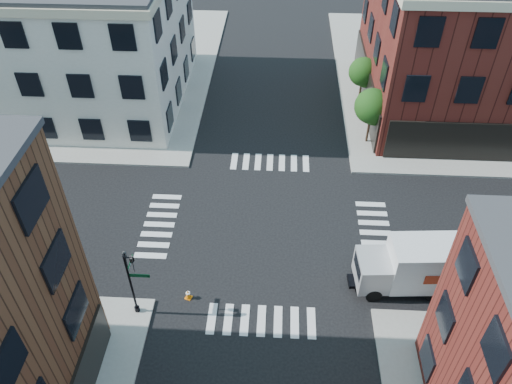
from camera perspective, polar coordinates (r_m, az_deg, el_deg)
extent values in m
plane|color=black|center=(32.31, 1.19, -4.21)|extent=(120.00, 120.00, 0.00)
cube|color=gray|center=(53.40, 25.81, 11.60)|extent=(30.00, 30.00, 0.15)
cube|color=gray|center=(53.84, -21.43, 13.14)|extent=(30.00, 30.00, 0.15)
cube|color=beige|center=(46.75, -22.84, 16.10)|extent=(22.00, 16.00, 11.00)
cylinder|color=black|center=(40.07, 12.63, 6.59)|extent=(0.18, 0.18, 1.47)
cylinder|color=black|center=(39.67, 12.78, 7.46)|extent=(0.12, 0.12, 1.47)
sphere|color=#16380F|center=(38.79, 13.15, 9.52)|extent=(2.69, 2.69, 2.69)
sphere|color=#16380F|center=(39.03, 13.41, 8.74)|extent=(1.85, 1.85, 1.85)
cylinder|color=black|center=(45.13, 11.75, 10.84)|extent=(0.18, 0.18, 1.33)
cylinder|color=black|center=(44.81, 11.87, 11.57)|extent=(0.12, 0.12, 1.33)
sphere|color=#16380F|center=(44.10, 12.14, 13.29)|extent=(2.43, 2.43, 2.43)
sphere|color=#16380F|center=(44.28, 12.39, 12.64)|extent=(1.67, 1.67, 1.67)
cylinder|color=black|center=(27.11, -14.08, -10.34)|extent=(0.12, 0.12, 4.60)
cylinder|color=black|center=(28.66, -13.42, -12.85)|extent=(0.28, 0.28, 0.30)
cube|color=#053819|center=(26.32, -13.22, -9.29)|extent=(1.10, 0.03, 0.22)
cube|color=#053819|center=(26.62, -14.18, -7.94)|extent=(0.03, 1.10, 0.22)
imported|color=black|center=(25.87, -13.85, -8.02)|extent=(0.22, 0.18, 1.10)
imported|color=black|center=(26.15, -14.68, -7.54)|extent=(0.18, 0.22, 1.10)
cube|color=silver|center=(29.53, 19.96, -7.68)|extent=(5.44, 2.65, 2.83)
cube|color=#99250D|center=(28.84, 20.60, -9.40)|extent=(2.00, 0.18, 0.64)
cube|color=#99250D|center=(30.25, 19.36, -6.04)|extent=(2.00, 0.18, 0.64)
cube|color=#A1A1A3|center=(28.88, 13.21, -8.69)|extent=(1.98, 2.31, 1.82)
cube|color=black|center=(28.45, 11.59, -8.35)|extent=(0.21, 1.74, 0.82)
cube|color=black|center=(30.24, 17.36, -9.63)|extent=(7.35, 1.43, 0.23)
cylinder|color=black|center=(29.03, 13.28, -11.35)|extent=(0.93, 0.38, 0.91)
cylinder|color=black|center=(30.19, 12.59, -8.48)|extent=(0.93, 0.38, 0.91)
cylinder|color=black|center=(29.97, 19.50, -10.92)|extent=(0.93, 0.38, 0.91)
cylinder|color=black|center=(31.10, 18.55, -8.17)|extent=(0.93, 0.38, 0.91)
cylinder|color=black|center=(30.78, 23.39, -10.58)|extent=(0.93, 0.38, 0.91)
cylinder|color=black|center=(31.88, 22.30, -7.92)|extent=(0.93, 0.38, 0.91)
cube|color=orange|center=(28.96, -7.72, -11.87)|extent=(0.45, 0.45, 0.04)
cone|color=orange|center=(28.72, -7.77, -11.50)|extent=(0.43, 0.43, 0.65)
cylinder|color=white|center=(28.65, -7.79, -11.38)|extent=(0.25, 0.25, 0.07)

